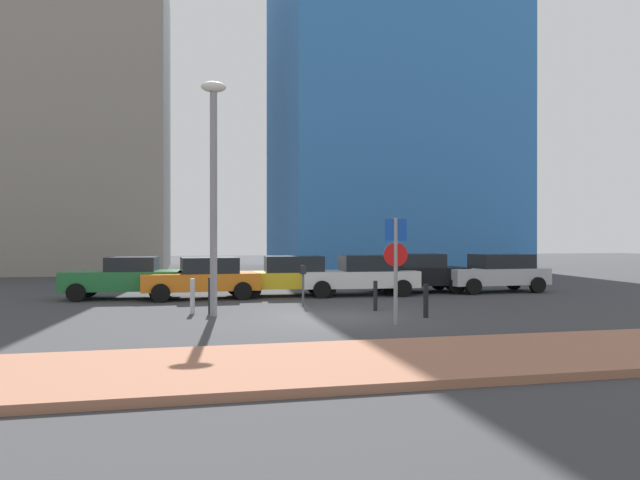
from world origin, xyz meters
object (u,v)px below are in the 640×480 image
Objects in this scene: street_lamp at (214,177)px; traffic_bollard_mid at (426,301)px; parked_car_silver at (496,272)px; parking_meter at (303,279)px; parked_car_orange at (203,277)px; traffic_bollard_edge at (375,296)px; parking_sign_post at (396,258)px; traffic_bollard_near at (211,296)px; parked_car_green at (125,277)px; parked_car_black at (416,273)px; traffic_bollard_far at (192,296)px; parked_car_yellow at (290,275)px; parked_car_white at (360,275)px.

traffic_bollard_mid is at bearing -15.57° from street_lamp.
parked_car_silver reaches higher than parking_meter.
parking_meter is (3.11, -2.98, 0.08)m from parked_car_orange.
traffic_bollard_edge is (4.81, 0.21, -3.44)m from street_lamp.
parking_sign_post reaches higher than traffic_bollard_edge.
traffic_bollard_near is (-2.99, -1.41, -0.32)m from parking_meter.
parked_car_silver is at bearing -2.16° from parked_car_green.
parked_car_orange reaches higher than traffic_bollard_mid.
parked_car_green is 11.21m from parked_car_black.
traffic_bollard_far is (-4.98, 3.34, -1.18)m from parking_sign_post.
parked_car_orange is 4.02× the size of traffic_bollard_near.
parked_car_black is (5.22, 0.22, 0.01)m from parked_car_yellow.
parked_car_yellow is 4.49× the size of traffic_bollard_mid.
traffic_bollard_near is (0.12, -4.39, -0.24)m from parked_car_orange.
traffic_bollard_near is at bearing 176.12° from traffic_bollard_edge.
street_lamp is at bearing -62.07° from parked_car_green.
parked_car_orange is 3.27m from parked_car_yellow.
parking_meter is 1.29× the size of traffic_bollard_far.
parked_car_yellow is 4.09× the size of traffic_bollard_far.
street_lamp is (2.92, -5.52, 3.12)m from parked_car_green.
parking_sign_post reaches higher than parked_car_orange.
street_lamp is at bearing -156.66° from parked_car_silver.
street_lamp reaches higher than parking_meter.
street_lamp is 3.50m from traffic_bollard_far.
parking_sign_post is at bearing -133.10° from parked_car_silver.
traffic_bollard_edge is at bearing -42.92° from parking_meter.
street_lamp is at bearing -177.46° from traffic_bollard_edge.
parked_car_green is at bearing 178.14° from parked_car_yellow.
parked_car_black reaches higher than parked_car_green.
parked_car_yellow reaches higher than parking_meter.
parked_car_black reaches higher than parked_car_silver.
parked_car_orange is 11.70m from parked_car_silver.
traffic_bollard_mid is (2.60, -6.90, -0.32)m from parked_car_yellow.
parked_car_orange is at bearing -179.82° from parked_car_silver.
parked_car_black is 9.09m from parking_sign_post.
parked_car_white is 1.14× the size of parked_car_black.
traffic_bollard_near is at bearing 159.67° from traffic_bollard_mid.
parking_meter is at bearing -160.67° from parked_car_silver.
traffic_bollard_far is 1.13× the size of traffic_bollard_edge.
parked_car_green is at bearing 168.04° from parked_car_orange.
parking_meter is 1.45× the size of traffic_bollard_edge.
parked_car_white is at bearing -179.54° from parked_car_silver.
parked_car_orange is 1.00× the size of parked_car_silver.
parked_car_green is at bearing 116.03° from traffic_bollard_far.
parking_meter is 3.74m from traffic_bollard_far.
parked_car_yellow is at bearing -177.58° from parked_car_black.
traffic_bollard_far is (-0.57, 0.70, -3.38)m from street_lamp.
parked_car_black is 9.73m from traffic_bollard_near.
parking_sign_post is 2.55× the size of traffic_bollard_near.
traffic_bollard_near is 1.04× the size of traffic_bollard_far.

